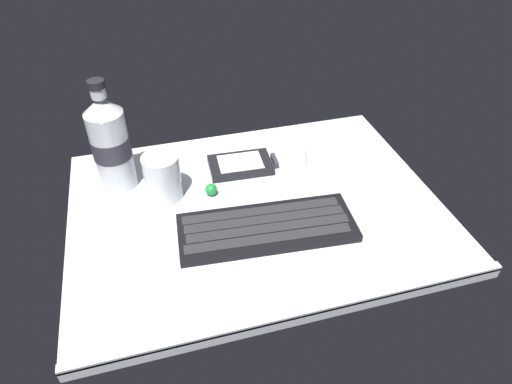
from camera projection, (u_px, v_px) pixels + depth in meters
ground_plane at (256, 210)px, 79.99cm from camera, size 64.00×48.00×2.80cm
keyboard at (264, 228)px, 73.92cm from camera, size 29.75×13.15×1.70cm
handheld_device at (244, 164)px, 87.78cm from camera, size 13.05×8.15×1.50cm
juice_cup at (163, 179)px, 79.06cm from camera, size 6.40×6.40×8.50cm
water_bottle at (110, 143)px, 78.53cm from camera, size 6.73×6.73×20.80cm
charger_block at (324, 159)px, 88.48cm from camera, size 8.34×7.41×2.40cm
trackball_mouse at (211, 190)px, 81.13cm from camera, size 2.20×2.20×2.20cm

